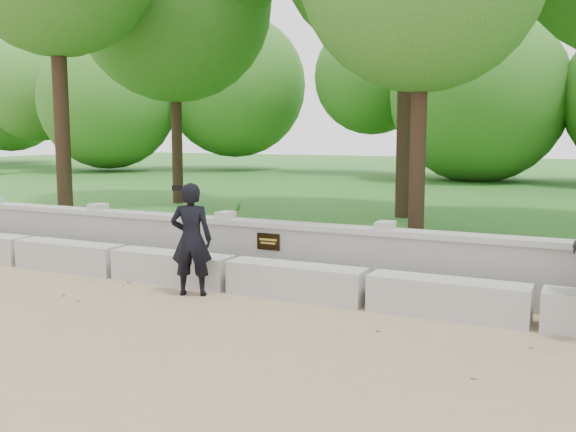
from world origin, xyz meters
TOP-DOWN VIEW (x-y plane):
  - ground at (0.00, 0.00)m, footprint 80.00×80.00m
  - lawn at (0.00, 14.00)m, footprint 40.00×22.00m
  - concrete_bench at (0.00, 1.90)m, footprint 11.90×0.45m
  - parapet_wall at (0.00, 2.60)m, footprint 12.50×0.35m
  - man_main at (-0.33, 1.43)m, footprint 0.65×0.62m
  - shrub_a at (-1.61, 3.34)m, footprint 0.38×0.41m
  - shrub_b at (-1.49, 4.53)m, footprint 0.36×0.42m
  - shrub_c at (1.87, 3.30)m, footprint 0.66×0.64m
  - shrub_d at (-3.81, 3.56)m, footprint 0.41×0.41m

SIDE VIEW (x-z plane):
  - ground at x=0.00m, z-range 0.00..0.00m
  - lawn at x=0.00m, z-range 0.00..0.25m
  - concrete_bench at x=0.00m, z-range 0.00..0.45m
  - parapet_wall at x=0.00m, z-range 0.01..0.91m
  - shrub_d at x=-3.81m, z-range 0.25..0.80m
  - shrub_c at x=1.87m, z-range 0.25..0.81m
  - shrub_a at x=-1.61m, z-range 0.25..0.90m
  - shrub_b at x=-1.49m, z-range 0.25..0.93m
  - man_main at x=-0.33m, z-range 0.00..1.53m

